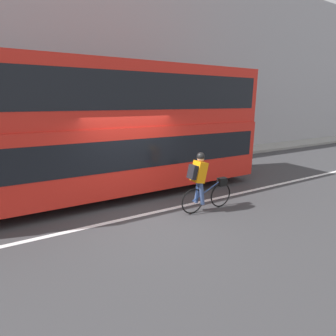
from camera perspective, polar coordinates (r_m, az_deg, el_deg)
ground_plane at (r=6.96m, az=-5.29°, el=-10.25°), size 80.00×80.00×0.00m
road_center_line at (r=6.99m, az=-5.43°, el=-10.11°), size 50.00×0.14×0.01m
sidewalk_curb at (r=11.82m, az=-16.14°, el=-0.09°), size 60.00×1.69×0.14m
building_facade at (r=12.60m, az=-18.86°, el=22.01°), size 60.00×0.30×9.48m
bus at (r=8.31m, az=-11.28°, el=9.13°), size 9.32×2.55×3.95m
cyclist_on_bike at (r=6.95m, az=7.53°, el=-2.65°), size 1.64×0.32×1.63m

